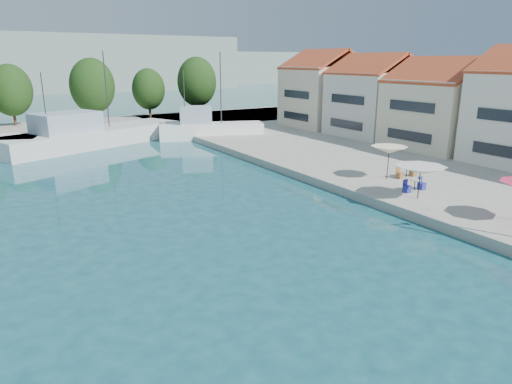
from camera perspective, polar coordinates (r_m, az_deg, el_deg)
quay_right at (r=45.44m, az=23.11°, el=3.97°), size 32.00×92.00×0.60m
quay_far at (r=63.87m, az=-25.15°, el=6.92°), size 90.00×16.00×0.60m
hill_east at (r=184.18m, az=-14.23°, el=14.78°), size 140.00×40.00×12.00m
building_04 at (r=48.17m, az=22.29°, el=10.38°), size 9.00×8.80×9.20m
building_05 at (r=54.05m, az=14.61°, el=11.81°), size 8.40×8.80×9.70m
building_06 at (r=60.70m, az=8.48°, el=12.79°), size 9.00×8.80×10.20m
trawler_03 at (r=52.22m, az=-20.07°, el=6.58°), size 20.78×12.43×10.20m
trawler_04 at (r=54.04m, az=-5.92°, el=7.76°), size 12.24×7.10×10.20m
tree_05 at (r=68.09m, az=-28.33°, el=11.13°), size 5.32×5.32×7.87m
tree_06 at (r=66.03m, az=-19.79°, el=12.37°), size 5.83×5.83×8.63m
tree_07 at (r=71.41m, az=-13.29°, el=12.41°), size 4.84×4.84×7.16m
tree_08 at (r=72.27m, az=-7.41°, el=13.50°), size 5.96×5.96×8.83m
umbrella_white at (r=29.64m, az=19.87°, el=2.62°), size 3.10×3.10×2.08m
umbrella_cream at (r=33.95m, az=16.30°, el=5.09°), size 2.61×2.61×2.39m
cafe_table_02 at (r=31.69m, az=19.20°, el=0.64°), size 1.82×0.70×0.76m
cafe_table_03 at (r=35.23m, az=18.30°, el=2.22°), size 1.82×0.70×0.76m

